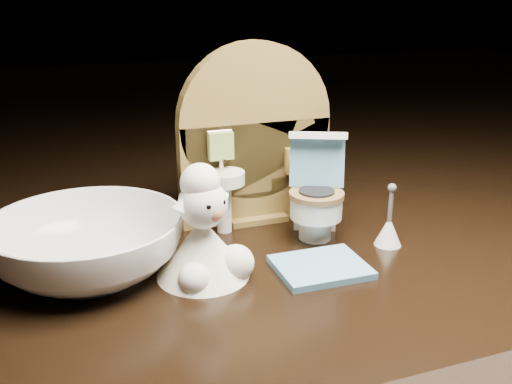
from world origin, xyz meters
TOP-DOWN VIEW (x-y plane):
  - backdrop_panel at (-0.00, 0.06)m, footprint 0.13×0.05m
  - toy_toilet at (0.03, 0.02)m, footprint 0.05×0.06m
  - bath_mat at (0.01, -0.04)m, footprint 0.06×0.05m
  - toilet_brush at (0.08, -0.02)m, footprint 0.02×0.02m
  - plush_lamb at (-0.07, -0.02)m, footprint 0.07×0.06m
  - ceramic_bowl at (-0.14, 0.01)m, footprint 0.17×0.17m

SIDE VIEW (x-z plane):
  - bath_mat at x=0.01m, z-range 0.00..0.00m
  - toilet_brush at x=0.08m, z-range -0.01..0.04m
  - ceramic_bowl at x=-0.14m, z-range 0.00..0.04m
  - plush_lamb at x=-0.07m, z-range -0.01..0.07m
  - toy_toilet at x=0.03m, z-range -0.01..0.07m
  - backdrop_panel at x=0.00m, z-range -0.01..0.14m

